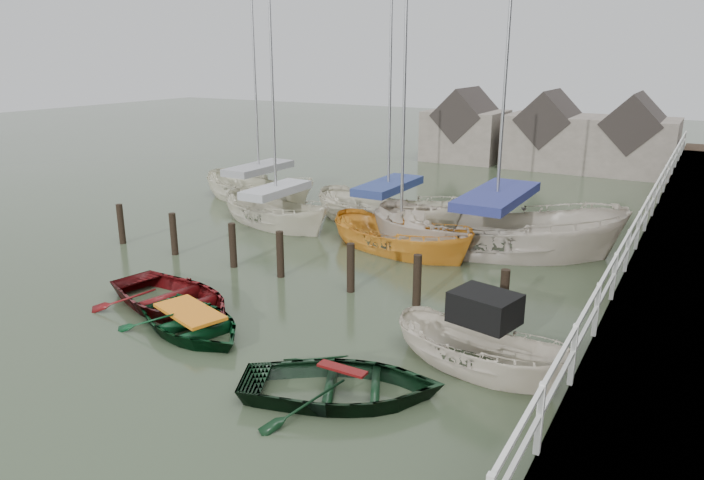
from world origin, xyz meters
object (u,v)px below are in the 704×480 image
Objects in this scene: rowboat_red at (174,309)px; rowboat_dkgreen at (342,397)px; sailboat_a at (277,222)px; rowboat_green at (191,332)px; sailboat_d at (494,249)px; motorboat at (478,364)px; sailboat_b at (388,223)px; sailboat_e at (260,200)px; sailboat_c at (401,250)px.

rowboat_dkgreen is (6.00, -1.53, 0.00)m from rowboat_red.
rowboat_green is at bearing -138.75° from sailboat_a.
rowboat_red is 0.33× the size of sailboat_d.
motorboat is at bearing -63.80° from rowboat_dkgreen.
motorboat is (6.53, 1.68, 0.11)m from rowboat_green.
sailboat_a is at bearing 42.16° from rowboat_green.
sailboat_b reaches higher than rowboat_red.
rowboat_green is at bearing -108.41° from rowboat_red.
rowboat_dkgreen is 17.13m from sailboat_e.
rowboat_red is 1.17× the size of rowboat_green.
motorboat is at bearing -179.29° from sailboat_d.
sailboat_c is (5.63, -0.65, -0.05)m from sailboat_a.
sailboat_b reaches higher than sailboat_c.
sailboat_a is 8.40m from sailboat_d.
rowboat_red is 0.36× the size of sailboat_b.
sailboat_b is at bearing 48.84° from motorboat.
sailboat_c is at bearing -99.89° from sailboat_e.
rowboat_red is 10.35m from sailboat_b.
sailboat_d reaches higher than rowboat_green.
sailboat_a is (-8.76, 9.70, 0.06)m from rowboat_dkgreen.
sailboat_a is 0.98× the size of sailboat_e.
rowboat_red reaches higher than rowboat_green.
sailboat_b is at bearing -83.64° from sailboat_e.
sailboat_c is (-5.01, 6.62, -0.09)m from motorboat.
sailboat_b is (3.73, 2.14, -0.00)m from sailboat_a.
sailboat_e reaches higher than motorboat.
rowboat_red is 6.20m from rowboat_dkgreen.
motorboat is 0.33× the size of sailboat_d.
rowboat_dkgreen is 0.30× the size of sailboat_d.
rowboat_red is 0.42× the size of sailboat_c.
sailboat_d reaches higher than sailboat_b.
sailboat_d is at bearing -23.92° from rowboat_dkgreen.
rowboat_green is at bearing -177.16° from sailboat_c.
rowboat_red is 1.56m from rowboat_green.
rowboat_dkgreen is at bearing -147.71° from sailboat_c.
rowboat_dkgreen is 0.33× the size of sailboat_b.
sailboat_c is 0.80× the size of sailboat_d.
sailboat_a is 0.78× the size of sailboat_d.
sailboat_e is at bearing 17.23° from rowboat_dkgreen.
sailboat_a is (-4.11, 8.95, 0.06)m from rowboat_green.
rowboat_dkgreen is 10.59m from sailboat_d.
sailboat_b is 1.16× the size of sailboat_c.
motorboat is at bearing -114.67° from sailboat_e.
sailboat_e is (-2.99, 2.76, -0.00)m from sailboat_a.
rowboat_dkgreen is 0.92× the size of motorboat.
rowboat_dkgreen is 12.86m from sailboat_b.
sailboat_a is 5.67m from sailboat_c.
rowboat_red is at bearing 172.32° from sailboat_c.
sailboat_b is 6.75m from sailboat_e.
sailboat_d is (4.25, 9.83, 0.06)m from rowboat_green.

